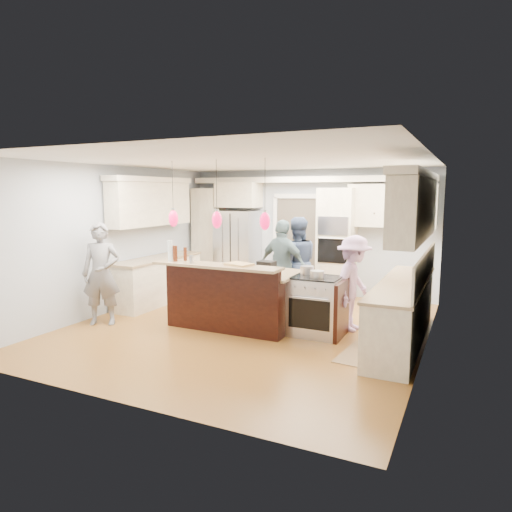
{
  "coord_description": "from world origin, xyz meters",
  "views": [
    {
      "loc": [
        3.25,
        -6.51,
        2.22
      ],
      "look_at": [
        0.0,
        0.35,
        1.15
      ],
      "focal_mm": 32.0,
      "sensor_mm": 36.0,
      "label": 1
    }
  ],
  "objects_px": {
    "island_range": "(318,306)",
    "kitchen_island": "(235,297)",
    "person_bar_end": "(101,274)",
    "refrigerator": "(238,250)",
    "person_far_left": "(296,263)"
  },
  "relations": [
    {
      "from": "person_bar_end",
      "to": "person_far_left",
      "type": "height_order",
      "value": "person_far_left"
    },
    {
      "from": "kitchen_island",
      "to": "person_far_left",
      "type": "xyz_separation_m",
      "value": [
        0.51,
        1.53,
        0.39
      ]
    },
    {
      "from": "refrigerator",
      "to": "island_range",
      "type": "relative_size",
      "value": 1.96
    },
    {
      "from": "refrigerator",
      "to": "kitchen_island",
      "type": "bearing_deg",
      "value": -63.12
    },
    {
      "from": "refrigerator",
      "to": "person_bar_end",
      "type": "height_order",
      "value": "refrigerator"
    },
    {
      "from": "person_bar_end",
      "to": "person_far_left",
      "type": "bearing_deg",
      "value": 16.84
    },
    {
      "from": "refrigerator",
      "to": "kitchen_island",
      "type": "relative_size",
      "value": 0.86
    },
    {
      "from": "kitchen_island",
      "to": "person_far_left",
      "type": "bearing_deg",
      "value": 71.56
    },
    {
      "from": "island_range",
      "to": "kitchen_island",
      "type": "bearing_deg",
      "value": -176.92
    },
    {
      "from": "kitchen_island",
      "to": "person_bar_end",
      "type": "height_order",
      "value": "person_bar_end"
    },
    {
      "from": "kitchen_island",
      "to": "refrigerator",
      "type": "bearing_deg",
      "value": 116.88
    },
    {
      "from": "person_far_left",
      "to": "island_range",
      "type": "bearing_deg",
      "value": 92.75
    },
    {
      "from": "person_bar_end",
      "to": "island_range",
      "type": "bearing_deg",
      "value": -10.83
    },
    {
      "from": "kitchen_island",
      "to": "person_bar_end",
      "type": "relative_size",
      "value": 1.22
    },
    {
      "from": "refrigerator",
      "to": "person_far_left",
      "type": "height_order",
      "value": "refrigerator"
    }
  ]
}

